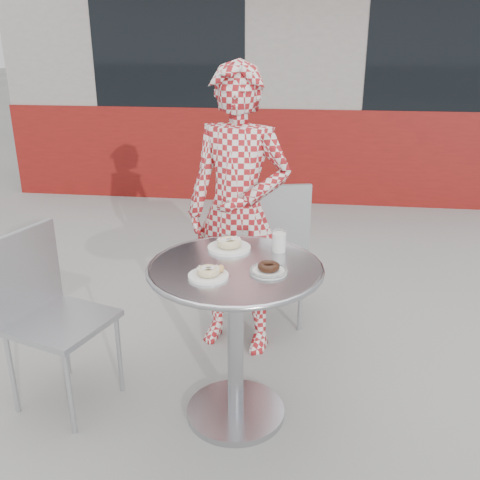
# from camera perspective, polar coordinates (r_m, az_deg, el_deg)

# --- Properties ---
(ground) EXTENTS (60.00, 60.00, 0.00)m
(ground) POSITION_cam_1_polar(r_m,az_deg,el_deg) (2.66, -0.54, -18.36)
(ground) COLOR #989691
(ground) RESTS_ON ground
(storefront) EXTENTS (6.02, 4.55, 3.00)m
(storefront) POSITION_cam_1_polar(r_m,az_deg,el_deg) (7.62, 5.60, 19.13)
(storefront) COLOR gray
(storefront) RESTS_ON ground
(bistro_table) EXTENTS (0.76, 0.76, 0.77)m
(bistro_table) POSITION_cam_1_polar(r_m,az_deg,el_deg) (2.36, -0.50, -6.96)
(bistro_table) COLOR silver
(bistro_table) RESTS_ON ground
(chair_far) EXTENTS (0.53, 0.53, 0.93)m
(chair_far) POSITION_cam_1_polar(r_m,az_deg,el_deg) (3.35, 2.75, -3.95)
(chair_far) COLOR #AEB1B6
(chair_far) RESTS_ON ground
(chair_left) EXTENTS (0.52, 0.52, 0.86)m
(chair_left) POSITION_cam_1_polar(r_m,az_deg,el_deg) (2.75, -18.28, -11.42)
(chair_left) COLOR #AEB1B6
(chair_left) RESTS_ON ground
(seated_person) EXTENTS (0.65, 0.50, 1.59)m
(seated_person) POSITION_cam_1_polar(r_m,az_deg,el_deg) (2.88, -0.21, 2.82)
(seated_person) COLOR maroon
(seated_person) RESTS_ON ground
(plate_far) EXTENTS (0.20, 0.20, 0.05)m
(plate_far) POSITION_cam_1_polar(r_m,az_deg,el_deg) (2.46, -1.17, -0.55)
(plate_far) COLOR white
(plate_far) RESTS_ON bistro_table
(plate_near) EXTENTS (0.17, 0.17, 0.04)m
(plate_near) POSITION_cam_1_polar(r_m,az_deg,el_deg) (2.18, -3.33, -3.54)
(plate_near) COLOR white
(plate_near) RESTS_ON bistro_table
(plate_checker) EXTENTS (0.16, 0.16, 0.04)m
(plate_checker) POSITION_cam_1_polar(r_m,az_deg,el_deg) (2.22, 3.07, -3.15)
(plate_checker) COLOR white
(plate_checker) RESTS_ON bistro_table
(milk_cup) EXTENTS (0.07, 0.07, 0.11)m
(milk_cup) POSITION_cam_1_polar(r_m,az_deg,el_deg) (2.42, 4.19, -0.15)
(milk_cup) COLOR white
(milk_cup) RESTS_ON bistro_table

